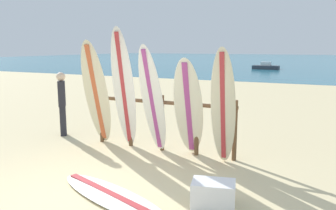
{
  "coord_description": "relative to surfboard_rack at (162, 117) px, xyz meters",
  "views": [
    {
      "loc": [
        3.12,
        -3.54,
        2.21
      ],
      "look_at": [
        0.01,
        3.11,
        0.94
      ],
      "focal_mm": 36.29,
      "sensor_mm": 36.0,
      "label": 1
    }
  ],
  "objects": [
    {
      "name": "cooler_box",
      "position": [
        1.79,
        -2.05,
        -0.55
      ],
      "size": [
        0.68,
        0.53,
        0.36
      ],
      "primitive_type": "cube",
      "rotation": [
        0.0,
        0.0,
        0.23
      ],
      "color": "white",
      "rests_on": "ground"
    },
    {
      "name": "surfboard_lying_on_sand",
      "position": [
        0.37,
        -2.44,
        -0.7
      ],
      "size": [
        2.42,
        1.33,
        0.08
      ],
      "color": "white",
      "rests_on": "ground"
    },
    {
      "name": "surfboard_rack",
      "position": [
        0.0,
        0.0,
        0.0
      ],
      "size": [
        3.25,
        0.09,
        1.2
      ],
      "color": "brown",
      "rests_on": "ground"
    },
    {
      "name": "beachgoer_standing",
      "position": [
        -2.8,
        0.07,
        0.14
      ],
      "size": [
        0.29,
        0.3,
        1.59
      ],
      "color": "#26262D",
      "rests_on": "ground"
    },
    {
      "name": "surfboard_leaning_center",
      "position": [
        0.73,
        -0.31,
        0.28
      ],
      "size": [
        0.73,
        1.05,
        2.03
      ],
      "color": "silver",
      "rests_on": "ground"
    },
    {
      "name": "surfboard_leaning_center_right",
      "position": [
        1.43,
        -0.37,
        0.38
      ],
      "size": [
        0.51,
        0.59,
        2.22
      ],
      "color": "beige",
      "rests_on": "ground"
    },
    {
      "name": "small_boat_offshore",
      "position": [
        -2.38,
        28.24,
        -0.48
      ],
      "size": [
        2.57,
        1.14,
        0.71
      ],
      "color": "#333842",
      "rests_on": "ocean_water"
    },
    {
      "name": "ocean_water",
      "position": [
        -0.01,
        55.19,
        -0.73
      ],
      "size": [
        120.0,
        80.0,
        0.01
      ],
      "primitive_type": "cube",
      "color": "teal",
      "rests_on": "ground"
    },
    {
      "name": "surfboard_leaning_far_left",
      "position": [
        -1.45,
        -0.32,
        0.45
      ],
      "size": [
        0.71,
        0.94,
        2.36
      ],
      "color": "beige",
      "rests_on": "ground"
    },
    {
      "name": "surfboard_leaning_left",
      "position": [
        -0.74,
        -0.31,
        0.57
      ],
      "size": [
        0.6,
        0.83,
        2.62
      ],
      "color": "white",
      "rests_on": "ground"
    },
    {
      "name": "surfboard_leaning_center_left",
      "position": [
        -0.01,
        -0.4,
        0.4
      ],
      "size": [
        0.48,
        0.84,
        2.27
      ],
      "color": "white",
      "rests_on": "ground"
    },
    {
      "name": "ground_plane",
      "position": [
        -0.01,
        -2.81,
        -0.73
      ],
      "size": [
        120.0,
        120.0,
        0.0
      ],
      "primitive_type": "plane",
      "color": "beige"
    }
  ]
}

